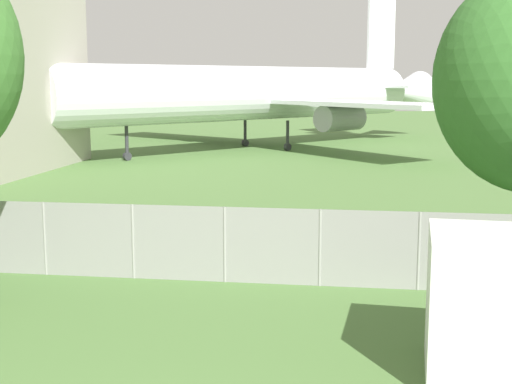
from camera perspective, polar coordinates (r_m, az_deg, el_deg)
perimeter_fence at (r=19.13m, az=-2.52°, el=-4.23°), size 56.07×0.07×2.06m
airplane at (r=55.66m, az=-0.17°, el=7.87°), size 30.65×35.94×12.62m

